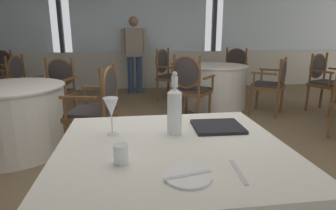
% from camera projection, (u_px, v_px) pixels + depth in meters
% --- Properties ---
extents(ground_plane, '(14.44, 14.44, 0.00)m').
position_uv_depth(ground_plane, '(161.00, 170.00, 2.70)').
color(ground_plane, '#756047').
extents(window_wall_far, '(11.02, 0.14, 2.73)m').
position_uv_depth(window_wall_far, '(140.00, 41.00, 6.42)').
color(window_wall_far, beige).
rests_on(window_wall_far, ground_plane).
extents(foreground_table, '(1.15, 1.08, 0.74)m').
position_uv_depth(foreground_table, '(172.00, 209.00, 1.50)').
color(foreground_table, silver).
rests_on(foreground_table, ground_plane).
extents(side_plate, '(0.19, 0.19, 0.01)m').
position_uv_depth(side_plate, '(188.00, 176.00, 1.10)').
color(side_plate, white).
rests_on(side_plate, foreground_table).
extents(butter_knife, '(0.20, 0.06, 0.00)m').
position_uv_depth(butter_knife, '(188.00, 175.00, 1.10)').
color(butter_knife, silver).
rests_on(butter_knife, foreground_table).
extents(dinner_fork, '(0.03, 0.21, 0.00)m').
position_uv_depth(dinner_fork, '(238.00, 172.00, 1.14)').
color(dinner_fork, silver).
rests_on(dinner_fork, foreground_table).
extents(water_bottle, '(0.08, 0.08, 0.35)m').
position_uv_depth(water_bottle, '(174.00, 109.00, 1.55)').
color(water_bottle, white).
rests_on(water_bottle, foreground_table).
extents(wine_glass, '(0.08, 0.08, 0.21)m').
position_uv_depth(wine_glass, '(111.00, 108.00, 1.53)').
color(wine_glass, white).
rests_on(wine_glass, foreground_table).
extents(water_tumbler, '(0.06, 0.06, 0.08)m').
position_uv_depth(water_tumbler, '(121.00, 154.00, 1.22)').
color(water_tumbler, white).
rests_on(water_tumbler, foreground_table).
extents(menu_book, '(0.29, 0.26, 0.02)m').
position_uv_depth(menu_book, '(218.00, 127.00, 1.66)').
color(menu_book, black).
rests_on(menu_book, foreground_table).
extents(background_table_0, '(1.09, 1.09, 0.74)m').
position_uv_depth(background_table_0, '(215.00, 86.00, 4.90)').
color(background_table_0, silver).
rests_on(background_table_0, ground_plane).
extents(dining_chair_0_0, '(0.65, 0.66, 0.99)m').
position_uv_depth(dining_chair_0_0, '(168.00, 71.00, 5.35)').
color(dining_chair_0_0, brown).
rests_on(dining_chair_0_0, ground_plane).
extents(dining_chair_0_1, '(0.66, 0.65, 0.99)m').
position_uv_depth(dining_chair_0_1, '(190.00, 84.00, 4.04)').
color(dining_chair_0_1, brown).
rests_on(dining_chair_0_1, ground_plane).
extents(dining_chair_0_2, '(0.65, 0.66, 0.91)m').
position_uv_depth(dining_chair_0_2, '(273.00, 81.00, 4.37)').
color(dining_chair_0_2, brown).
rests_on(dining_chair_0_2, ground_plane).
extents(dining_chair_0_3, '(0.66, 0.65, 0.99)m').
position_uv_depth(dining_chair_0_3, '(234.00, 69.00, 5.66)').
color(dining_chair_0_3, brown).
rests_on(dining_chair_0_3, ground_plane).
extents(background_table_1, '(1.14, 1.14, 0.74)m').
position_uv_depth(background_table_1, '(13.00, 119.00, 3.05)').
color(background_table_1, silver).
rests_on(background_table_1, ground_plane).
extents(dining_chair_1_0, '(0.56, 0.61, 0.98)m').
position_uv_depth(dining_chair_1_0, '(99.00, 104.00, 2.88)').
color(dining_chair_1_0, brown).
rests_on(dining_chair_1_0, ground_plane).
extents(dining_chair_1_1, '(0.61, 0.56, 0.94)m').
position_uv_depth(dining_chair_1_1, '(57.00, 86.00, 3.97)').
color(dining_chair_1_1, brown).
rests_on(dining_chair_1_1, ground_plane).
extents(dining_chair_2_0, '(0.62, 0.57, 0.94)m').
position_uv_depth(dining_chair_2_0, '(0.00, 69.00, 5.75)').
color(dining_chair_2_0, brown).
rests_on(dining_chair_2_0, ground_plane).
extents(dining_chair_2_3, '(0.57, 0.62, 0.93)m').
position_uv_depth(dining_chair_2_3, '(10.00, 78.00, 4.62)').
color(dining_chair_2_3, brown).
rests_on(dining_chair_2_3, ground_plane).
extents(dining_chair_3_0, '(0.64, 0.60, 0.96)m').
position_uv_depth(dining_chair_3_0, '(324.00, 78.00, 4.60)').
color(dining_chair_3_0, brown).
rests_on(dining_chair_3_0, ground_plane).
extents(diner_person_0, '(0.53, 0.20, 1.61)m').
position_uv_depth(diner_person_0, '(134.00, 51.00, 5.90)').
color(diner_person_0, '#334770').
rests_on(diner_person_0, ground_plane).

